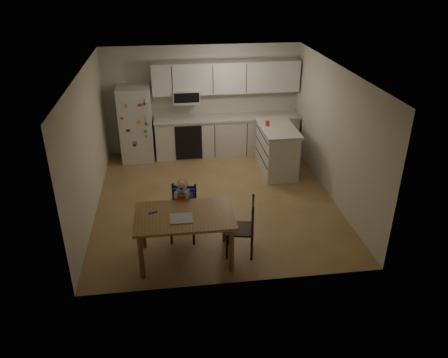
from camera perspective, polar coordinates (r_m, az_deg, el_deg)
name	(u,v)px	position (r m, az deg, el deg)	size (l,w,h in m)	color
room	(212,130)	(8.43, -1.57, 6.46)	(4.52, 5.01, 2.51)	olive
refrigerator	(136,124)	(10.13, -11.40, 7.06)	(0.72, 0.70, 1.70)	silver
kitchen_run	(225,118)	(10.26, 0.19, 8.02)	(3.37, 0.62, 2.15)	silver
kitchen_island	(277,149)	(9.51, 6.90, 3.92)	(0.72, 1.38, 1.02)	silver
red_cup	(268,123)	(9.34, 5.71, 7.25)	(0.09, 0.09, 0.11)	red
dining_table	(185,221)	(6.56, -5.16, -5.47)	(1.48, 0.95, 0.79)	olive
napkin	(181,218)	(6.41, -5.62, -5.14)	(0.34, 0.29, 0.01)	#B5B5BA
toddler_spoon	(152,213)	(6.60, -9.38, -4.38)	(0.02, 0.02, 0.12)	#1925A9
chair_booster	(183,202)	(7.11, -5.34, -3.07)	(0.47, 0.47, 1.08)	black
chair_side	(246,224)	(6.75, 2.93, -5.85)	(0.50, 0.50, 0.95)	black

